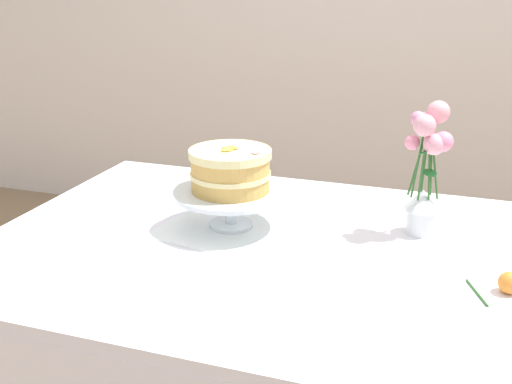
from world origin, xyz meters
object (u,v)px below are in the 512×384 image
(cake_stand, at_px, (231,197))
(layer_cake, at_px, (230,170))
(fallen_rose, at_px, (508,283))
(flower_vase, at_px, (426,169))
(dining_table, at_px, (272,281))

(cake_stand, bearing_deg, layer_cake, -36.62)
(fallen_rose, bearing_deg, flower_vase, 126.85)
(dining_table, relative_size, layer_cake, 6.82)
(layer_cake, distance_m, flower_vase, 0.48)
(flower_vase, xyz_separation_m, fallen_rose, (0.19, -0.26, -0.15))
(cake_stand, bearing_deg, dining_table, -31.17)
(flower_vase, bearing_deg, layer_cake, -165.57)
(flower_vase, bearing_deg, fallen_rose, -53.15)
(cake_stand, height_order, flower_vase, flower_vase)
(flower_vase, relative_size, fallen_rose, 3.12)
(dining_table, bearing_deg, flower_vase, 31.95)
(dining_table, height_order, flower_vase, flower_vase)
(dining_table, bearing_deg, layer_cake, 148.83)
(layer_cake, bearing_deg, dining_table, -31.17)
(dining_table, height_order, fallen_rose, fallen_rose)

